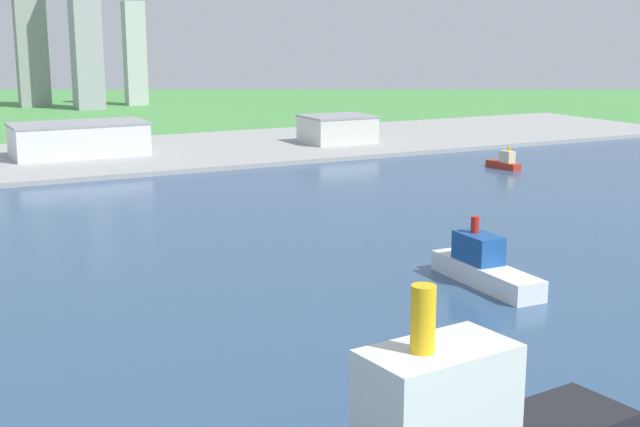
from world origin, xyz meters
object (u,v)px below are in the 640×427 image
object	(u,v)px
tugboat_small	(505,162)
warehouse_main	(79,139)
ferry_boat	(484,267)
warehouse_annex	(337,129)

from	to	relation	value
tugboat_small	warehouse_main	distance (m)	224.40
ferry_boat	warehouse_main	xyz separation A→B (m)	(-48.60, 283.48, 6.38)
warehouse_main	tugboat_small	bearing A→B (deg)	-34.93
tugboat_small	warehouse_annex	world-z (taller)	warehouse_annex
ferry_boat	warehouse_main	size ratio (longest dim) A/B	0.57
tugboat_small	warehouse_main	xyz separation A→B (m)	(-183.86, 128.40, 8.02)
tugboat_small	warehouse_annex	bearing A→B (deg)	107.18
ferry_boat	tugboat_small	bearing A→B (deg)	48.91
warehouse_main	ferry_boat	bearing A→B (deg)	-80.27
warehouse_main	warehouse_annex	bearing A→B (deg)	-6.11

